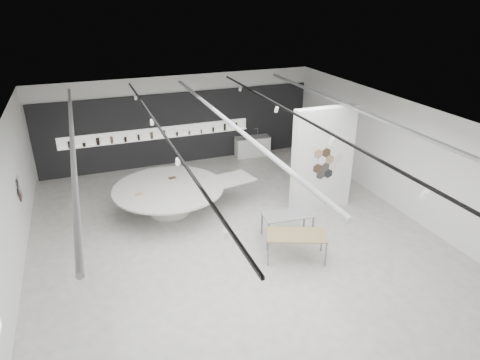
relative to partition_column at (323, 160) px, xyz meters
name	(u,v)px	position (x,y,z in m)	size (l,w,h in m)	color
room	(232,179)	(-3.59, -1.00, 0.27)	(12.02, 14.02, 3.82)	beige
back_wall_display	(178,129)	(-3.58, 5.94, -0.26)	(11.80, 0.27, 3.10)	black
partition_column	(323,160)	(0.00, 0.00, 0.00)	(2.20, 0.38, 3.60)	white
display_island	(171,195)	(-4.92, 1.49, -1.18)	(5.30, 4.44, 0.96)	white
sample_table_wood	(296,236)	(-2.23, -2.50, -1.07)	(1.86, 1.41, 0.78)	olive
sample_table_stone	(288,216)	(-1.94, -1.36, -1.09)	(1.58, 0.90, 0.78)	gray
kitchen_counter	(252,146)	(-0.28, 5.53, -1.35)	(1.63, 0.73, 1.26)	white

